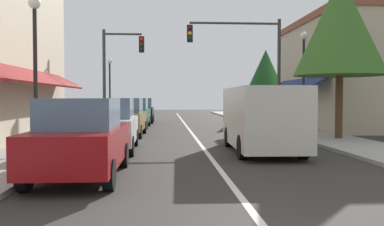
{
  "coord_description": "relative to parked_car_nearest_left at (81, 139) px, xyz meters",
  "views": [
    {
      "loc": [
        -1.35,
        -3.77,
        1.78
      ],
      "look_at": [
        -0.14,
        14.74,
        1.1
      ],
      "focal_mm": 38.52,
      "sensor_mm": 36.0,
      "label": 1
    }
  ],
  "objects": [
    {
      "name": "street_lamp_left_near",
      "position": [
        -1.96,
        3.22,
        2.32
      ],
      "size": [
        0.36,
        0.36,
        4.74
      ],
      "color": "black",
      "rests_on": "ground"
    },
    {
      "name": "sidewalk_right",
      "position": [
        8.71,
        12.55,
        -0.82
      ],
      "size": [
        2.6,
        56.0,
        0.12
      ],
      "primitive_type": "cube",
      "color": "#A39E99",
      "rests_on": "ground"
    },
    {
      "name": "tree_right_far",
      "position": [
        9.44,
        21.46,
        2.85
      ],
      "size": [
        3.02,
        3.02,
        5.41
      ],
      "color": "#4C331E",
      "rests_on": "ground"
    },
    {
      "name": "parked_car_far_left",
      "position": [
        0.01,
        15.58,
        0.0
      ],
      "size": [
        1.87,
        4.14,
        1.77
      ],
      "rotation": [
        0.0,
        0.0,
        -0.03
      ],
      "color": "#0F4C33",
      "rests_on": "ground"
    },
    {
      "name": "ground_plane",
      "position": [
        3.21,
        12.55,
        -0.88
      ],
      "size": [
        80.0,
        80.0,
        0.0
      ],
      "primitive_type": "plane",
      "color": "#33302D"
    },
    {
      "name": "storefront_right_block",
      "position": [
        12.08,
        14.55,
        2.37
      ],
      "size": [
        5.46,
        10.2,
        6.5
      ],
      "color": "#BCAD8E",
      "rests_on": "ground"
    },
    {
      "name": "traffic_signal_left_corner",
      "position": [
        -0.86,
        14.44,
        2.79
      ],
      "size": [
        2.38,
        0.5,
        5.65
      ],
      "color": "#333333",
      "rests_on": "ground"
    },
    {
      "name": "lane_center_stripe",
      "position": [
        3.21,
        12.55,
        -0.88
      ],
      "size": [
        0.14,
        52.0,
        0.01
      ],
      "primitive_type": "cube",
      "color": "silver",
      "rests_on": "ground"
    },
    {
      "name": "parked_car_second_left",
      "position": [
        -0.01,
        4.61,
        0.0
      ],
      "size": [
        1.84,
        4.13,
        1.77
      ],
      "rotation": [
        0.0,
        0.0,
        0.02
      ],
      "color": "silver",
      "rests_on": "ground"
    },
    {
      "name": "van_in_lane",
      "position": [
        5.01,
        4.05,
        0.27
      ],
      "size": [
        2.11,
        5.23,
        2.12
      ],
      "rotation": [
        0.0,
        0.0,
        -0.03
      ],
      "color": "beige",
      "rests_on": "ground"
    },
    {
      "name": "sidewalk_left",
      "position": [
        -2.29,
        12.55,
        -0.82
      ],
      "size": [
        2.6,
        56.0,
        0.12
      ],
      "primitive_type": "cube",
      "color": "#A39E99",
      "rests_on": "ground"
    },
    {
      "name": "traffic_signal_mast_arm",
      "position": [
        6.31,
        12.65,
        3.21
      ],
      "size": [
        5.08,
        0.5,
        6.02
      ],
      "color": "#333333",
      "rests_on": "ground"
    },
    {
      "name": "street_lamp_right_mid",
      "position": [
        8.3,
        9.6,
        2.38
      ],
      "size": [
        0.36,
        0.36,
        4.85
      ],
      "color": "black",
      "rests_on": "ground"
    },
    {
      "name": "parked_car_distant_left",
      "position": [
        0.15,
        20.46,
        0.0
      ],
      "size": [
        1.78,
        4.1,
        1.77
      ],
      "rotation": [
        0.0,
        0.0,
        -0.0
      ],
      "color": "black",
      "rests_on": "ground"
    },
    {
      "name": "parked_car_third_left",
      "position": [
        -0.01,
        10.05,
        0.0
      ],
      "size": [
        1.86,
        4.14,
        1.77
      ],
      "rotation": [
        0.0,
        0.0,
        -0.02
      ],
      "color": "brown",
      "rests_on": "ground"
    },
    {
      "name": "parked_car_nearest_left",
      "position": [
        0.0,
        0.0,
        0.0
      ],
      "size": [
        1.8,
        4.11,
        1.77
      ],
      "rotation": [
        0.0,
        0.0,
        -0.0
      ],
      "color": "maroon",
      "rests_on": "ground"
    },
    {
      "name": "tree_right_near",
      "position": [
        9.01,
        7.28,
        3.85
      ],
      "size": [
        3.72,
        3.72,
        6.79
      ],
      "color": "#4C331E",
      "rests_on": "ground"
    },
    {
      "name": "street_lamp_left_far",
      "position": [
        -1.91,
        19.28,
        2.17
      ],
      "size": [
        0.36,
        0.36,
        4.49
      ],
      "color": "black",
      "rests_on": "ground"
    }
  ]
}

